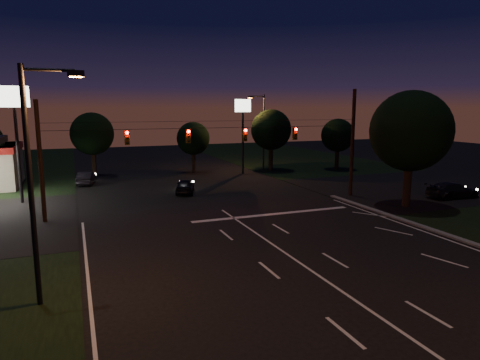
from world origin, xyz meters
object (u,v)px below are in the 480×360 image
tree_right_near (409,132)px  car_oncoming_a (185,186)px  car_cross (453,190)px  car_oncoming_b (86,178)px  utility_pole_right (350,196)px

tree_right_near → car_oncoming_a: size_ratio=2.36×
car_cross → car_oncoming_b: bearing=60.1°
utility_pole_right → car_oncoming_a: 14.39m
utility_pole_right → car_oncoming_a: utility_pole_right is taller
tree_right_near → car_oncoming_b: bearing=140.0°
car_oncoming_a → car_oncoming_b: (-7.98, 7.92, 0.00)m
car_oncoming_a → car_cross: size_ratio=0.81×
tree_right_near → car_oncoming_b: tree_right_near is taller
car_oncoming_a → car_oncoming_b: 11.25m
car_oncoming_a → car_cross: 22.71m
car_oncoming_a → car_oncoming_b: size_ratio=0.97×
tree_right_near → car_cross: 7.74m
car_cross → car_oncoming_a: bearing=66.1°
car_oncoming_a → car_oncoming_b: bearing=-26.5°
tree_right_near → car_oncoming_b: (-22.51, 18.90, -5.04)m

